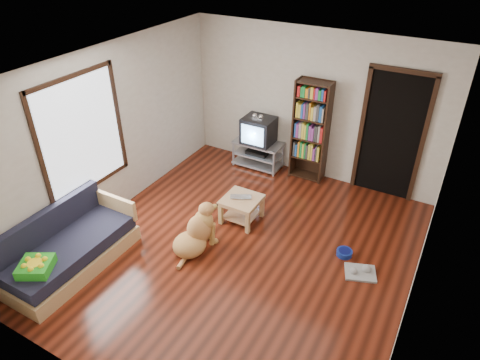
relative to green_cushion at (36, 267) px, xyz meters
The scene contains 18 objects.
ground 2.67m from the green_cushion, 48.14° to the left, with size 5.00×5.00×0.00m, color #602010.
ceiling 3.37m from the green_cushion, 48.14° to the left, with size 5.00×5.00×0.00m, color white.
wall_back 4.85m from the green_cushion, 68.55° to the left, with size 4.50×4.50×0.00m, color beige.
wall_front 2.01m from the green_cushion, 17.34° to the right, with size 4.50×4.50×0.00m, color beige.
wall_left 2.18m from the green_cushion, 104.36° to the left, with size 5.00×5.00×0.00m, color beige.
wall_right 4.53m from the green_cushion, 26.03° to the left, with size 5.00×5.00×0.00m, color beige.
green_cushion is the anchor object (origin of this frame).
laptop 2.90m from the green_cushion, 61.15° to the left, with size 0.32×0.21×0.03m, color silver.
dog_bowl 4.01m from the green_cushion, 39.89° to the left, with size 0.22×0.22×0.08m, color navy.
grey_rag 4.10m from the green_cushion, 34.48° to the left, with size 0.40×0.32×0.03m, color #A4A4A4.
window 1.84m from the green_cushion, 108.42° to the left, with size 0.03×1.46×1.70m.
doorway 5.45m from the green_cushion, 55.04° to the left, with size 1.03×0.05×2.19m.
tv_stand 4.29m from the green_cushion, 78.57° to the left, with size 0.90×0.45×0.50m.
crt_tv 4.32m from the green_cushion, 78.63° to the left, with size 0.55×0.52×0.58m.
bookshelf 4.69m from the green_cushion, 67.27° to the left, with size 0.60×0.30×1.80m.
sofa 0.63m from the green_cushion, 102.21° to the left, with size 0.80×1.80×0.80m.
coffee_table 2.94m from the green_cushion, 61.44° to the left, with size 0.55×0.55×0.40m.
dog 2.05m from the green_cushion, 54.86° to the left, with size 0.59×0.88×0.72m.
Camera 1 is at (2.24, -4.07, 4.08)m, focal length 32.00 mm.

